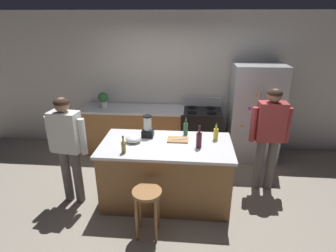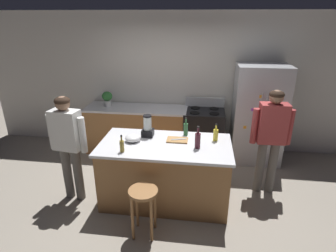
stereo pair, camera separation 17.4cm
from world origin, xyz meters
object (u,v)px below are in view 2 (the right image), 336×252
potted_plant (107,98)px  bottle_olive_oil (186,129)px  blender_appliance (148,127)px  bottle_wine (198,140)px  mixing_bowl (133,138)px  refrigerator (258,114)px  cutting_board (177,140)px  bar_stool (143,200)px  person_by_island_left (68,140)px  chef_knife (179,139)px  bottle_soda (216,135)px  stove_range (203,133)px  person_by_sink_right (271,133)px  bottle_vinegar (122,146)px  kitchen_island (165,172)px

potted_plant → bottle_olive_oil: 2.03m
blender_appliance → bottle_wine: size_ratio=1.04×
blender_appliance → mixing_bowl: (-0.17, -0.22, -0.09)m
refrigerator → mixing_bowl: 2.47m
cutting_board → bar_stool: bearing=-110.3°
person_by_island_left → chef_knife: 1.57m
refrigerator → mixing_bowl: refrigerator is taller
refrigerator → cutting_board: size_ratio=6.06×
bottle_soda → cutting_board: size_ratio=0.85×
bottle_olive_oil → stove_range: bearing=76.9°
bottle_soda → cutting_board: bearing=-172.1°
potted_plant → bottle_soda: 2.47m
person_by_sink_right → bottle_vinegar: size_ratio=6.96×
refrigerator → bottle_olive_oil: size_ratio=6.58×
person_by_island_left → chef_knife: size_ratio=7.30×
bar_stool → chef_knife: bearing=68.6°
potted_plant → blender_appliance: blender_appliance is taller
potted_plant → bottle_vinegar: potted_plant is taller
bar_stool → bottle_soda: bottle_soda is taller
bar_stool → blender_appliance: blender_appliance is taller
person_by_sink_right → bottle_soda: bearing=-164.3°
bottle_olive_oil → mixing_bowl: (-0.73, -0.32, -0.05)m
bottle_soda → chef_knife: (-0.52, -0.08, -0.07)m
potted_plant → refrigerator: bearing=-1.0°
chef_knife → bar_stool: bearing=-129.1°
refrigerator → person_by_island_left: size_ratio=1.13×
chef_knife → bottle_olive_oil: bearing=51.3°
person_by_island_left → bottle_olive_oil: (1.63, 0.49, 0.06)m
mixing_bowl → cutting_board: size_ratio=0.74×
chef_knife → potted_plant: bearing=119.8°
kitchen_island → cutting_board: size_ratio=6.17×
refrigerator → stove_range: bearing=178.6°
bottle_olive_oil → chef_knife: (-0.08, -0.22, -0.08)m
mixing_bowl → chef_knife: mixing_bowl is taller
person_by_sink_right → bar_stool: 2.11m
person_by_sink_right → bottle_olive_oil: 1.26m
chef_knife → person_by_island_left: bearing=172.1°
person_by_island_left → bottle_vinegar: bearing=-11.4°
kitchen_island → refrigerator: 2.18m
kitchen_island → bottle_wine: size_ratio=5.86×
person_by_island_left → person_by_sink_right: person_by_sink_right is taller
potted_plant → bottle_olive_oil: (1.63, -1.20, -0.07)m
potted_plant → cutting_board: bearing=-42.9°
bottle_olive_oil → bottle_soda: bearing=-18.2°
potted_plant → chef_knife: 2.11m
kitchen_island → bottle_soda: 0.92m
stove_range → bottle_olive_oil: bottle_olive_oil is taller
bar_stool → bottle_olive_oil: 1.28m
stove_range → bottle_vinegar: (-1.06, -1.83, 0.54)m
person_by_sink_right → chef_knife: size_ratio=7.46×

